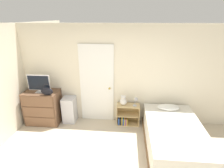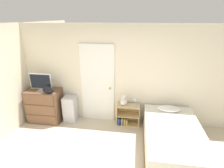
% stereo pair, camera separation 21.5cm
% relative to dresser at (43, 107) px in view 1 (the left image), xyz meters
% --- Properties ---
extents(wall_back, '(10.00, 0.06, 2.55)m').
position_rel_dresser_xyz_m(wall_back, '(1.80, 0.32, 0.83)').
color(wall_back, beige).
rests_on(wall_back, ground_plane).
extents(door_closed, '(0.88, 0.09, 2.08)m').
position_rel_dresser_xyz_m(door_closed, '(1.41, 0.27, 0.59)').
color(door_closed, white).
rests_on(door_closed, ground_plane).
extents(dresser, '(0.87, 0.54, 0.89)m').
position_rel_dresser_xyz_m(dresser, '(0.00, 0.00, 0.00)').
color(dresser, brown).
rests_on(dresser, ground_plane).
extents(tv, '(0.57, 0.16, 0.46)m').
position_rel_dresser_xyz_m(tv, '(-0.00, -0.03, 0.68)').
color(tv, '#B7B7BC').
rests_on(tv, dresser).
extents(handbag, '(0.30, 0.10, 0.29)m').
position_rel_dresser_xyz_m(handbag, '(0.26, -0.18, 0.55)').
color(handbag, black).
rests_on(handbag, dresser).
extents(storage_bin, '(0.32, 0.35, 0.70)m').
position_rel_dresser_xyz_m(storage_bin, '(0.68, 0.10, -0.10)').
color(storage_bin, silver).
rests_on(storage_bin, ground_plane).
extents(bookshelf, '(0.59, 0.31, 0.56)m').
position_rel_dresser_xyz_m(bookshelf, '(2.20, 0.12, -0.22)').
color(bookshelf, tan).
rests_on(bookshelf, ground_plane).
extents(teddy_bear, '(0.18, 0.18, 0.27)m').
position_rel_dresser_xyz_m(teddy_bear, '(2.12, 0.11, 0.23)').
color(teddy_bear, silver).
rests_on(teddy_bear, bookshelf).
extents(desk_lamp, '(0.12, 0.12, 0.24)m').
position_rel_dresser_xyz_m(desk_lamp, '(2.43, 0.07, 0.28)').
color(desk_lamp, '#B2B2B7').
rests_on(desk_lamp, bookshelf).
extents(bed, '(1.18, 1.99, 0.67)m').
position_rel_dresser_xyz_m(bed, '(3.23, -0.72, -0.16)').
color(bed, brown).
rests_on(bed, ground_plane).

